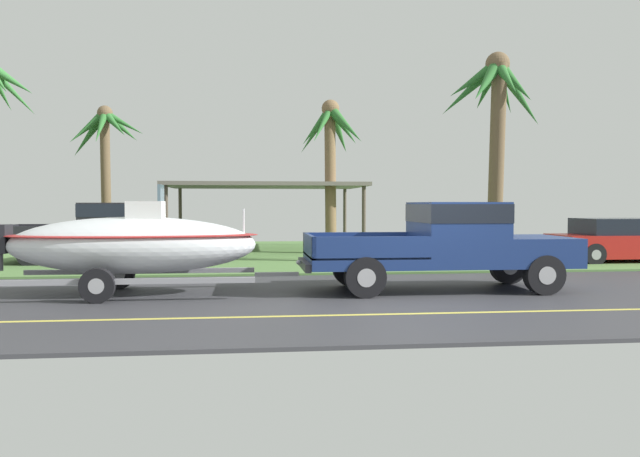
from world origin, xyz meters
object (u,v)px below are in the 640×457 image
at_px(parked_sedan_near, 626,241).
at_px(palm_tree_mid, 332,143).
at_px(parked_pickup_background, 112,230).
at_px(boat_on_trailer, 132,244).
at_px(palm_tree_far_left, 104,142).
at_px(pickup_truck_towing, 454,241).
at_px(carport_awning, 265,187).
at_px(palm_tree_near_right, 495,109).

height_order(parked_sedan_near, palm_tree_mid, palm_tree_mid).
bearing_deg(parked_pickup_background, parked_sedan_near, -5.34).
xyz_separation_m(boat_on_trailer, parked_sedan_near, (13.95, 5.46, -0.34)).
distance_m(boat_on_trailer, palm_tree_far_left, 11.96).
relative_size(boat_on_trailer, parked_pickup_background, 1.04).
height_order(boat_on_trailer, palm_tree_far_left, palm_tree_far_left).
distance_m(pickup_truck_towing, palm_tree_far_left, 15.04).
bearing_deg(pickup_truck_towing, palm_tree_far_left, 130.75).
bearing_deg(pickup_truck_towing, parked_sedan_near, 36.70).
xyz_separation_m(pickup_truck_towing, boat_on_trailer, (-6.62, 0.00, -0.02)).
relative_size(pickup_truck_towing, palm_tree_far_left, 1.06).
bearing_deg(carport_awning, palm_tree_far_left, -176.57).
distance_m(parked_pickup_background, carport_awning, 6.77).
height_order(parked_pickup_background, carport_awning, carport_awning).
height_order(palm_tree_near_right, palm_tree_mid, palm_tree_near_right).
xyz_separation_m(palm_tree_near_right, palm_tree_mid, (-4.15, 4.88, -0.58)).
height_order(boat_on_trailer, palm_tree_mid, palm_tree_mid).
bearing_deg(palm_tree_far_left, parked_sedan_near, -18.57).
bearing_deg(parked_sedan_near, boat_on_trailer, -158.62).
distance_m(pickup_truck_towing, palm_tree_mid, 10.26).
relative_size(parked_pickup_background, palm_tree_far_left, 1.06).
bearing_deg(palm_tree_mid, carport_awning, 143.12).
relative_size(pickup_truck_towing, palm_tree_mid, 1.03).
bearing_deg(parked_sedan_near, parked_pickup_background, 174.66).
bearing_deg(parked_sedan_near, palm_tree_mid, 153.78).
distance_m(parked_pickup_background, parked_sedan_near, 15.88).
bearing_deg(palm_tree_near_right, palm_tree_mid, 130.39).
height_order(pickup_truck_towing, parked_pickup_background, parked_pickup_background).
xyz_separation_m(boat_on_trailer, parked_pickup_background, (-1.85, 6.94, 0.03)).
height_order(parked_pickup_background, palm_tree_mid, palm_tree_mid).
bearing_deg(parked_pickup_background, boat_on_trailer, -75.05).
distance_m(pickup_truck_towing, carport_awning, 12.18).
bearing_deg(palm_tree_far_left, parked_pickup_background, -74.98).
height_order(boat_on_trailer, palm_tree_near_right, palm_tree_near_right).
height_order(carport_awning, palm_tree_near_right, palm_tree_near_right).
height_order(pickup_truck_towing, palm_tree_far_left, palm_tree_far_left).
bearing_deg(parked_pickup_background, palm_tree_near_right, -10.51).
relative_size(parked_sedan_near, carport_awning, 0.62).
distance_m(parked_pickup_background, palm_tree_far_left, 5.34).
distance_m(palm_tree_near_right, palm_tree_mid, 6.44).
distance_m(palm_tree_near_right, palm_tree_far_left, 13.95).
distance_m(parked_pickup_background, palm_tree_mid, 8.23).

